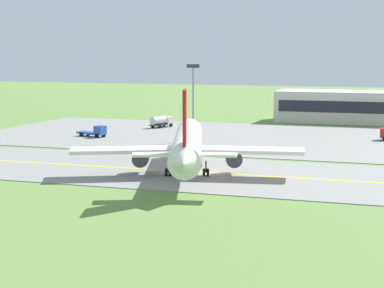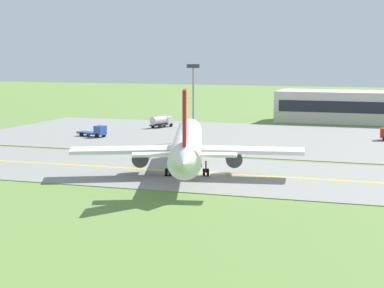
{
  "view_description": "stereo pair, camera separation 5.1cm",
  "coord_description": "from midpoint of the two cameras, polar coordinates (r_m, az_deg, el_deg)",
  "views": [
    {
      "loc": [
        29.66,
        -93.66,
        17.2
      ],
      "look_at": [
        -2.73,
        0.78,
        4.0
      ],
      "focal_mm": 66.1,
      "sensor_mm": 36.0,
      "label": 1
    },
    {
      "loc": [
        29.71,
        -93.65,
        17.2
      ],
      "look_at": [
        -2.73,
        0.78,
        4.0
      ],
      "focal_mm": 66.1,
      "sensor_mm": 36.0,
      "label": 2
    }
  ],
  "objects": [
    {
      "name": "service_truck_fuel",
      "position": [
        158.97,
        -2.46,
        1.87
      ],
      "size": [
        3.97,
        6.34,
        2.65
      ],
      "color": "silver",
      "rests_on": "ground"
    },
    {
      "name": "taxiway_centreline",
      "position": [
        99.72,
        1.36,
        -2.34
      ],
      "size": [
        220.0,
        0.6,
        0.01
      ],
      "primitive_type": "cube",
      "color": "yellow",
      "rests_on": "taxiway_strip"
    },
    {
      "name": "taxiway_strip",
      "position": [
        99.73,
        1.36,
        -2.37
      ],
      "size": [
        240.0,
        28.0,
        0.1
      ],
      "primitive_type": "cube",
      "color": "gray",
      "rests_on": "ground"
    },
    {
      "name": "airplane_lead",
      "position": [
        98.34,
        -0.37,
        -0.11
      ],
      "size": [
        31.75,
        38.66,
        12.7
      ],
      "color": "white",
      "rests_on": "ground"
    },
    {
      "name": "service_truck_baggage",
      "position": [
        142.5,
        -7.77,
        1.01
      ],
      "size": [
        6.72,
        3.73,
        2.59
      ],
      "color": "#264CA5",
      "rests_on": "ground"
    },
    {
      "name": "ground_plane",
      "position": [
        99.74,
        1.36,
        -2.4
      ],
      "size": [
        500.0,
        500.0,
        0.0
      ],
      "primitive_type": "plane",
      "color": "olive"
    },
    {
      "name": "apron_pad",
      "position": [
        138.15,
        10.62,
        0.27
      ],
      "size": [
        140.0,
        52.0,
        0.1
      ],
      "primitive_type": "cube",
      "color": "gray",
      "rests_on": "ground"
    },
    {
      "name": "apron_light_mast",
      "position": [
        133.97,
        0.11,
        4.16
      ],
      "size": [
        2.4,
        0.5,
        14.7
      ],
      "color": "gray",
      "rests_on": "ground"
    }
  ]
}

